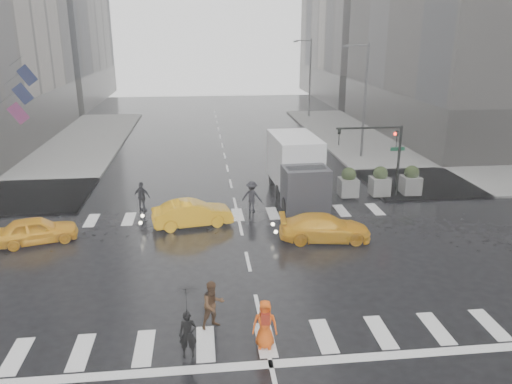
{
  "coord_description": "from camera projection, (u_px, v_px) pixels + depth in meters",
  "views": [
    {
      "loc": [
        -1.93,
        -20.24,
        9.88
      ],
      "look_at": [
        0.59,
        2.0,
        2.61
      ],
      "focal_mm": 35.0,
      "sensor_mm": 36.0,
      "label": 1
    }
  ],
  "objects": [
    {
      "name": "sidewalk_ne",
      "position": [
        463.0,
        156.0,
        40.99
      ],
      "size": [
        35.0,
        35.0,
        0.15
      ],
      "primitive_type": "cube",
      "color": "gray",
      "rests_on": "ground"
    },
    {
      "name": "box_truck",
      "position": [
        297.0,
        167.0,
        30.28
      ],
      "size": [
        2.61,
        6.97,
        3.7
      ],
      "rotation": [
        0.0,
        0.0,
        0.04
      ],
      "color": "white",
      "rests_on": "ground"
    },
    {
      "name": "pedestrian_far_b",
      "position": [
        252.0,
        196.0,
        28.3
      ],
      "size": [
        1.32,
        1.02,
        1.8
      ],
      "primitive_type": "imported",
      "rotation": [
        0.0,
        0.0,
        2.77
      ],
      "color": "black",
      "rests_on": "ground"
    },
    {
      "name": "pedestrian_orange",
      "position": [
        265.0,
        324.0,
        16.1
      ],
      "size": [
        0.89,
        0.66,
        1.67
      ],
      "rotation": [
        0.0,
        0.0,
        -0.16
      ],
      "color": "#E2510F",
      "rests_on": "ground"
    },
    {
      "name": "taxi_front",
      "position": [
        36.0,
        230.0,
        24.19
      ],
      "size": [
        4.08,
        2.54,
        1.3
      ],
      "primitive_type": "imported",
      "rotation": [
        0.0,
        0.0,
        1.86
      ],
      "color": "#F4A40C",
      "rests_on": "ground"
    },
    {
      "name": "traffic_signal_pole",
      "position": [
        384.0,
        147.0,
        29.93
      ],
      "size": [
        4.45,
        0.42,
        4.5
      ],
      "color": "black",
      "rests_on": "ground"
    },
    {
      "name": "pedestrian_brown",
      "position": [
        213.0,
        305.0,
        17.18
      ],
      "size": [
        1.04,
        0.95,
        1.74
      ],
      "primitive_type": "imported",
      "rotation": [
        0.0,
        0.0,
        0.43
      ],
      "color": "#472D19",
      "rests_on": "ground"
    },
    {
      "name": "street_lamp_far",
      "position": [
        309.0,
        75.0,
        57.94
      ],
      "size": [
        2.15,
        0.22,
        9.0
      ],
      "color": "#59595B",
      "rests_on": "ground"
    },
    {
      "name": "planter_mid",
      "position": [
        380.0,
        182.0,
        30.8
      ],
      "size": [
        1.1,
        1.1,
        1.8
      ],
      "color": "gray",
      "rests_on": "ground"
    },
    {
      "name": "planter_west",
      "position": [
        348.0,
        183.0,
        30.58
      ],
      "size": [
        1.1,
        1.1,
        1.8
      ],
      "color": "gray",
      "rests_on": "ground"
    },
    {
      "name": "road_markings",
      "position": [
        248.0,
        261.0,
        22.38
      ],
      "size": [
        18.0,
        48.0,
        0.01
      ],
      "primitive_type": null,
      "color": "silver",
      "rests_on": "ground"
    },
    {
      "name": "pedestrian_black",
      "position": [
        187.0,
        311.0,
        15.39
      ],
      "size": [
        0.98,
        1.0,
        2.43
      ],
      "rotation": [
        0.0,
        0.0,
        -0.03
      ],
      "color": "black",
      "rests_on": "ground"
    },
    {
      "name": "pedestrian_far_a",
      "position": [
        142.0,
        197.0,
        28.41
      ],
      "size": [
        1.17,
        0.97,
        1.71
      ],
      "primitive_type": "imported",
      "rotation": [
        0.0,
        0.0,
        2.72
      ],
      "color": "black",
      "rests_on": "ground"
    },
    {
      "name": "ground",
      "position": [
        248.0,
        261.0,
        22.39
      ],
      "size": [
        120.0,
        120.0,
        0.0
      ],
      "primitive_type": "plane",
      "color": "black",
      "rests_on": "ground"
    },
    {
      "name": "taxi_mid",
      "position": [
        192.0,
        213.0,
        26.29
      ],
      "size": [
        4.37,
        2.18,
        1.38
      ],
      "primitive_type": "imported",
      "rotation": [
        0.0,
        0.0,
        1.75
      ],
      "color": "#F4A40C",
      "rests_on": "ground"
    },
    {
      "name": "street_lamp_near",
      "position": [
        363.0,
        97.0,
        39.03
      ],
      "size": [
        2.15,
        0.22,
        9.0
      ],
      "color": "#59595B",
      "rests_on": "ground"
    },
    {
      "name": "taxi_rear",
      "position": [
        325.0,
        228.0,
        24.5
      ],
      "size": [
        4.11,
        2.18,
        1.3
      ],
      "primitive_type": "imported",
      "rotation": [
        0.0,
        0.0,
        1.48
      ],
      "color": "#F4A40C",
      "rests_on": "ground"
    },
    {
      "name": "planter_east",
      "position": [
        411.0,
        181.0,
        31.01
      ],
      "size": [
        1.1,
        1.1,
        1.8
      ],
      "color": "gray",
      "rests_on": "ground"
    },
    {
      "name": "flag_cluster",
      "position": [
        18.0,
        91.0,
        36.52
      ],
      "size": [
        2.87,
        3.06,
        4.69
      ],
      "color": "#59595B",
      "rests_on": "ground"
    }
  ]
}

